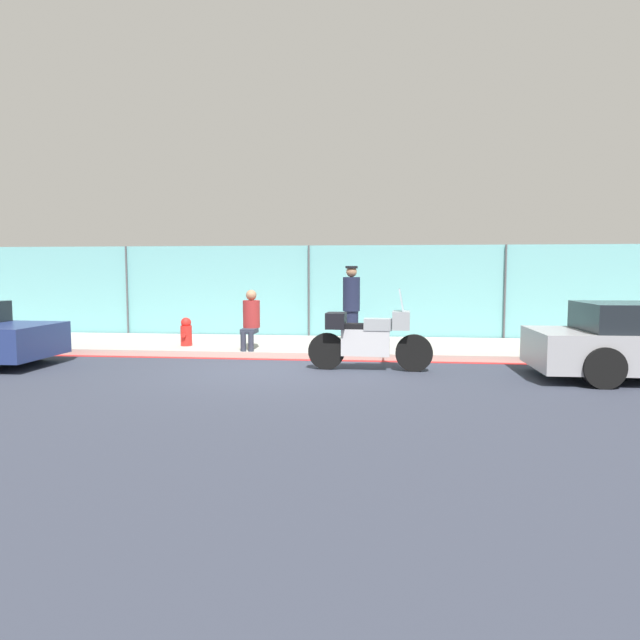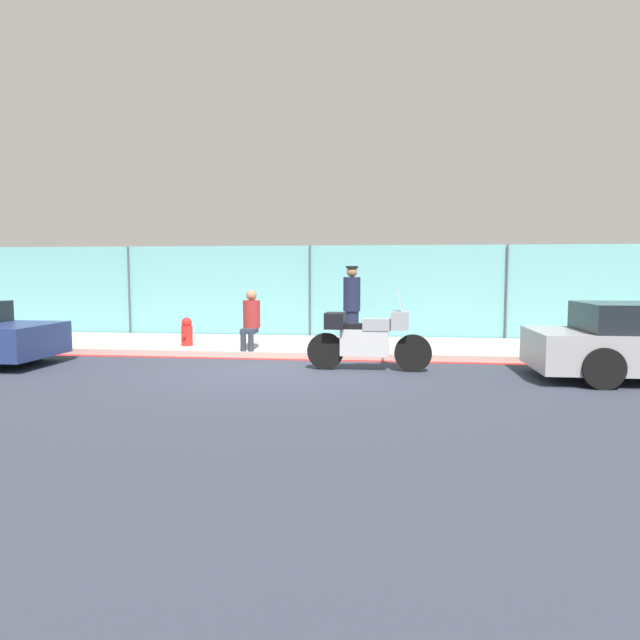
{
  "view_description": "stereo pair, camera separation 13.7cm",
  "coord_description": "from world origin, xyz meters",
  "px_view_note": "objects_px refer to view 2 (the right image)",
  "views": [
    {
      "loc": [
        2.01,
        -10.45,
        1.89
      ],
      "look_at": [
        0.6,
        1.96,
        0.79
      ],
      "focal_mm": 32.0,
      "sensor_mm": 36.0,
      "label": 1
    },
    {
      "loc": [
        2.15,
        -10.44,
        1.89
      ],
      "look_at": [
        0.6,
        1.96,
        0.79
      ],
      "focal_mm": 32.0,
      "sensor_mm": 36.0,
      "label": 2
    }
  ],
  "objects_px": {
    "officer_standing": "(352,304)",
    "person_seated_on_curb": "(251,316)",
    "fire_hydrant": "(187,332)",
    "motorcycle": "(368,337)"
  },
  "relations": [
    {
      "from": "motorcycle",
      "to": "person_seated_on_curb",
      "type": "distance_m",
      "value": 3.12
    },
    {
      "from": "fire_hydrant",
      "to": "officer_standing",
      "type": "bearing_deg",
      "value": 9.97
    },
    {
      "from": "officer_standing",
      "to": "motorcycle",
      "type": "bearing_deg",
      "value": -79.74
    },
    {
      "from": "person_seated_on_curb",
      "to": "fire_hydrant",
      "type": "height_order",
      "value": "person_seated_on_curb"
    },
    {
      "from": "motorcycle",
      "to": "officer_standing",
      "type": "xyz_separation_m",
      "value": [
        -0.48,
        2.68,
        0.45
      ]
    },
    {
      "from": "motorcycle",
      "to": "fire_hydrant",
      "type": "height_order",
      "value": "motorcycle"
    },
    {
      "from": "person_seated_on_curb",
      "to": "fire_hydrant",
      "type": "xyz_separation_m",
      "value": [
        -1.62,
        0.38,
        -0.41
      ]
    },
    {
      "from": "motorcycle",
      "to": "fire_hydrant",
      "type": "relative_size",
      "value": 3.56
    },
    {
      "from": "officer_standing",
      "to": "fire_hydrant",
      "type": "distance_m",
      "value": 3.9
    },
    {
      "from": "officer_standing",
      "to": "person_seated_on_curb",
      "type": "distance_m",
      "value": 2.42
    }
  ]
}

